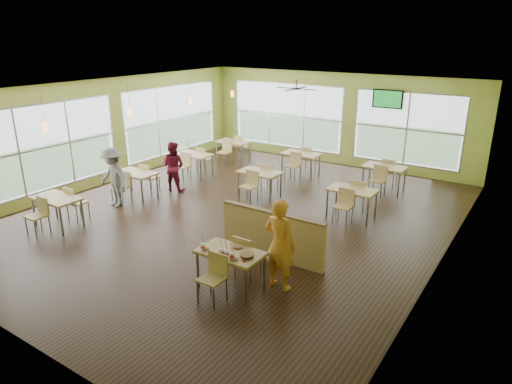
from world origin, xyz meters
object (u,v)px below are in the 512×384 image
half_wall_divider (272,235)px  man_plaid (280,244)px  main_table (230,257)px  food_basket (247,255)px

half_wall_divider → man_plaid: (0.73, -0.93, 0.35)m
main_table → food_basket: (0.38, -0.02, 0.15)m
half_wall_divider → man_plaid: man_plaid is taller
man_plaid → food_basket: (-0.35, -0.55, -0.09)m
main_table → food_basket: 0.41m
main_table → half_wall_divider: bearing=90.0°
half_wall_divider → food_basket: size_ratio=9.26×
main_table → man_plaid: bearing=35.8°
half_wall_divider → main_table: bearing=-90.0°
main_table → man_plaid: 0.93m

